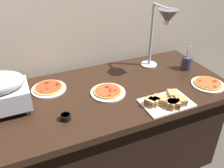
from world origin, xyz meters
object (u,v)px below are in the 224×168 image
object	(u,v)px
pizza_plate_center	(208,84)
sandwich_platter	(167,102)
pizza_plate_front	(49,88)
utensil_holder	(186,63)
heat_lamp	(164,23)
pizza_plate_raised_stand	(108,92)
sauce_cup_near	(66,117)

from	to	relation	value
pizza_plate_center	sandwich_platter	distance (m)	0.44
pizza_plate_front	utensil_holder	distance (m)	1.13
heat_lamp	pizza_plate_raised_stand	size ratio (longest dim) A/B	2.13
pizza_plate_raised_stand	utensil_holder	xyz separation A→B (m)	(0.75, 0.08, 0.05)
pizza_plate_front	sandwich_platter	distance (m)	0.84
heat_lamp	utensil_holder	world-z (taller)	heat_lamp
sandwich_platter	pizza_plate_front	bearing A→B (deg)	143.51
sauce_cup_near	utensil_holder	distance (m)	1.12
heat_lamp	sauce_cup_near	xyz separation A→B (m)	(-0.85, -0.29, -0.39)
pizza_plate_raised_stand	pizza_plate_front	bearing A→B (deg)	150.04
heat_lamp	pizza_plate_raised_stand	bearing A→B (deg)	-166.60
sandwich_platter	utensil_holder	bearing A→B (deg)	39.34
sandwich_platter	utensil_holder	distance (m)	0.58
pizza_plate_raised_stand	heat_lamp	bearing A→B (deg)	13.40
pizza_plate_front	pizza_plate_center	bearing A→B (deg)	-20.68
sauce_cup_near	pizza_plate_center	bearing A→B (deg)	-1.88
sandwich_platter	sauce_cup_near	bearing A→B (deg)	169.63
sandwich_platter	pizza_plate_raised_stand	bearing A→B (deg)	136.66
pizza_plate_front	sandwich_platter	xyz separation A→B (m)	(0.68, -0.50, 0.01)
heat_lamp	pizza_plate_center	size ratio (longest dim) A/B	2.18
pizza_plate_raised_stand	utensil_holder	world-z (taller)	utensil_holder
sauce_cup_near	utensil_holder	bearing A→B (deg)	12.70
pizza_plate_front	pizza_plate_raised_stand	world-z (taller)	same
pizza_plate_center	sauce_cup_near	distance (m)	1.08
pizza_plate_front	sauce_cup_near	world-z (taller)	sauce_cup_near
pizza_plate_front	pizza_plate_raised_stand	xyz separation A→B (m)	(0.38, -0.22, -0.00)
heat_lamp	pizza_plate_raised_stand	world-z (taller)	heat_lamp
heat_lamp	pizza_plate_front	xyz separation A→B (m)	(-0.88, 0.10, -0.40)
heat_lamp	pizza_plate_front	distance (m)	0.97
pizza_plate_center	utensil_holder	xyz separation A→B (m)	(0.02, 0.28, 0.05)
pizza_plate_center	pizza_plate_raised_stand	xyz separation A→B (m)	(-0.73, 0.20, -0.00)
pizza_plate_front	sauce_cup_near	xyz separation A→B (m)	(0.03, -0.38, 0.01)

